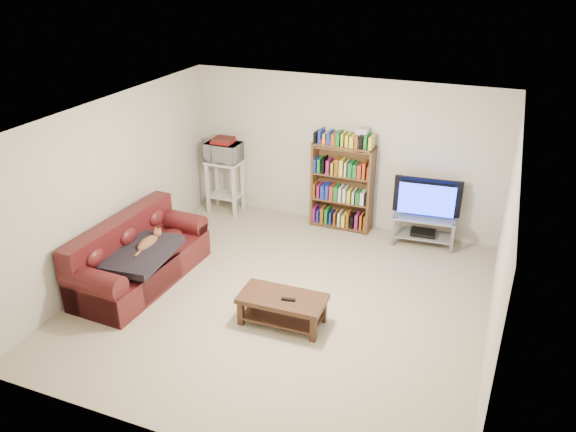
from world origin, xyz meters
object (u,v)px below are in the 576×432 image
at_px(sofa, 137,260).
at_px(tv_stand, 424,225).
at_px(coffee_table, 282,305).
at_px(bookshelf, 342,186).

bearing_deg(sofa, tv_stand, 38.28).
bearing_deg(coffee_table, bookshelf, 90.94).
relative_size(coffee_table, bookshelf, 0.74).
bearing_deg(bookshelf, sofa, -127.97).
distance_m(tv_stand, bookshelf, 1.40).
bearing_deg(coffee_table, tv_stand, 63.98).
relative_size(tv_stand, bookshelf, 0.68).
relative_size(sofa, tv_stand, 2.17).
height_order(coffee_table, bookshelf, bookshelf).
bearing_deg(bookshelf, tv_stand, -3.39).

